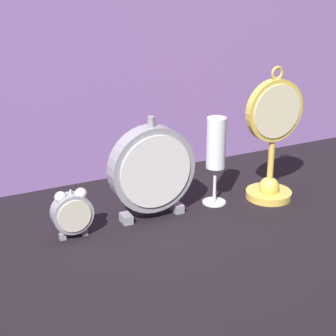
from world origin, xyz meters
The scene contains 6 objects.
ground_plane centered at (0.00, 0.00, 0.00)m, with size 4.00×4.00×0.00m, color black.
fabric_backdrop_drape centered at (0.00, 0.33, 0.38)m, with size 1.59×0.01×0.75m, color #8460A8.
pocket_watch_on_stand centered at (0.24, 0.05, 0.13)m, with size 0.14×0.10×0.30m.
alarm_clock_twin_bell centered at (-0.22, 0.06, 0.06)m, with size 0.08×0.03×0.10m.
mantel_clock_silver centered at (-0.04, 0.07, 0.11)m, with size 0.18×0.04×0.22m.
champagne_flute centered at (0.11, 0.08, 0.13)m, with size 0.05×0.05×0.20m.
Camera 1 is at (-0.48, -0.90, 0.53)m, focal length 60.00 mm.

